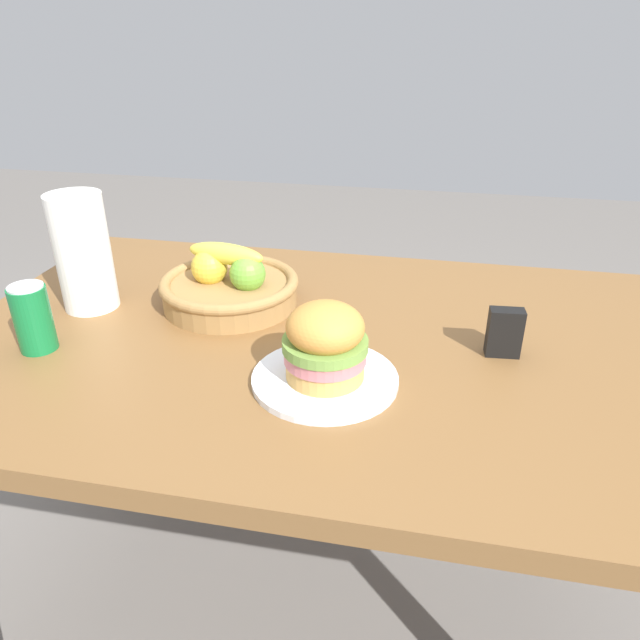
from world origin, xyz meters
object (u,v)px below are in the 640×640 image
at_px(soda_can, 33,318).
at_px(fruit_basket, 229,286).
at_px(napkin_holder, 504,333).
at_px(sandwich, 325,342).
at_px(plate, 325,379).
at_px(paper_towel_roll, 83,253).

distance_m(soda_can, fruit_basket, 0.38).
relative_size(soda_can, fruit_basket, 0.43).
bearing_deg(napkin_holder, soda_can, -174.55).
bearing_deg(sandwich, soda_can, 179.30).
relative_size(plate, fruit_basket, 0.85).
bearing_deg(napkin_holder, paper_towel_roll, 172.92).
xyz_separation_m(fruit_basket, napkin_holder, (0.55, -0.10, 0.00)).
relative_size(fruit_basket, napkin_holder, 3.22).
bearing_deg(paper_towel_roll, plate, -19.50).
distance_m(paper_towel_roll, napkin_holder, 0.84).
relative_size(fruit_basket, paper_towel_roll, 1.21).
distance_m(fruit_basket, napkin_holder, 0.56).
bearing_deg(fruit_basket, napkin_holder, -10.80).
relative_size(sandwich, paper_towel_roll, 0.58).
height_order(plate, napkin_holder, napkin_holder).
relative_size(sandwich, soda_can, 1.11).
distance_m(sandwich, soda_can, 0.54).
distance_m(plate, paper_towel_roll, 0.58).
distance_m(sandwich, paper_towel_roll, 0.57).
xyz_separation_m(plate, sandwich, (-0.00, 0.00, 0.07)).
xyz_separation_m(paper_towel_roll, napkin_holder, (0.83, -0.04, -0.07)).
bearing_deg(paper_towel_roll, fruit_basket, 13.46).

